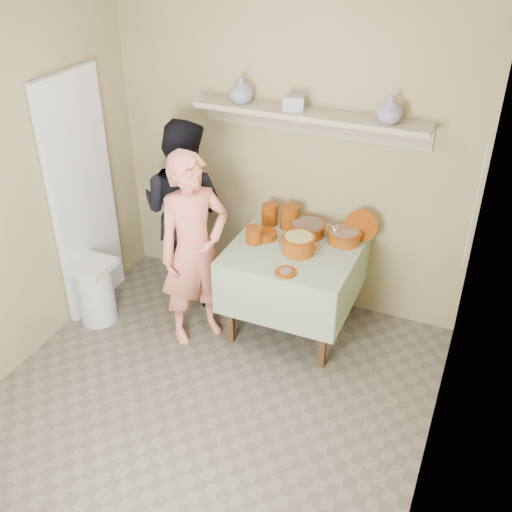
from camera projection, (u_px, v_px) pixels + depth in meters
The scene contains 22 objects.
ground at pixel (192, 422), 4.09m from camera, with size 3.50×3.50×0.00m, color #60594B.
tile_panel at pixel (83, 198), 4.82m from camera, with size 0.06×0.70×2.00m, color silver.
plate_stack_a at pixel (270, 214), 4.89m from camera, with size 0.13×0.13×0.18m, color #6B2E0C.
plate_stack_b at pixel (290, 217), 4.85m from camera, with size 0.16×0.16×0.19m, color #6B2E0C.
bowl_stack at pixel (254, 235), 4.65m from camera, with size 0.13×0.13×0.13m, color #6B2E0C.
empty_bowl at pixel (265, 235), 4.72m from camera, with size 0.19×0.19×0.06m, color #6B2E0C.
propped_lid at pixel (361, 226), 4.66m from camera, with size 0.26×0.26×0.02m, color #6B2E0C.
vase_right at pixel (390, 110), 4.15m from camera, with size 0.18×0.18×0.19m, color navy.
vase_left at pixel (241, 90), 4.55m from camera, with size 0.19×0.19×0.19m, color navy.
ceramic_box at pixel (294, 103), 4.40m from camera, with size 0.15×0.11×0.11m, color navy.
person_cook at pixel (194, 250), 4.52m from camera, with size 0.57×0.38×1.57m, color #DE7B5F.
person_helper at pixel (184, 210), 5.06m from camera, with size 0.78×0.60×1.60m, color black.
room_shell at pixel (176, 212), 3.26m from camera, with size 3.04×3.54×2.62m.
serving_table at pixel (295, 260), 4.68m from camera, with size 0.97×0.97×0.76m.
cazuela_meat_a at pixel (307, 228), 4.76m from camera, with size 0.30×0.30×0.10m.
cazuela_meat_b at pixel (344, 235), 4.66m from camera, with size 0.28×0.28×0.10m.
ladle at pixel (335, 230), 4.62m from camera, with size 0.08×0.26×0.19m.
cazuela_rice at pixel (299, 243), 4.50m from camera, with size 0.33×0.25×0.14m.
front_plate at pixel (286, 272), 4.29m from camera, with size 0.16×0.16×0.03m.
wall_shelf at pixel (310, 117), 4.45m from camera, with size 1.80×0.25×0.21m.
trash_bin at pixel (96, 291), 4.94m from camera, with size 0.32×0.32×0.56m.
electrical_cord at pixel (475, 208), 4.10m from camera, with size 0.01×0.05×0.90m.
Camera 1 is at (1.56, -2.49, 3.10)m, focal length 42.00 mm.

